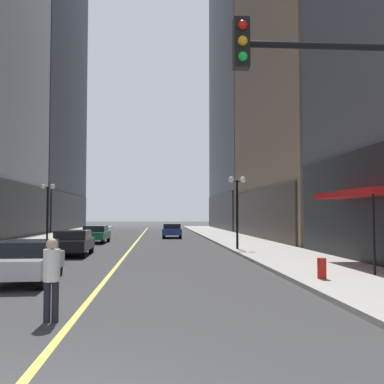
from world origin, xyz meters
The scene contains 16 objects.
ground_plane centered at (0.00, 35.00, 0.00)m, with size 200.00×200.00×0.00m, color #38383A.
sidewalk_left centered at (-8.25, 35.00, 0.07)m, with size 4.50×78.00×0.15m, color #ADA8A0.
sidewalk_right centered at (8.25, 35.00, 0.07)m, with size 4.50×78.00×0.15m, color #ADA8A0.
lane_centre_stripe centered at (0.00, 35.00, 0.00)m, with size 0.16×70.00×0.01m, color #E5D64C.
building_right_mid centered at (15.80, 34.50, 17.93)m, with size 10.81×24.00×36.02m.
building_right_far centered at (16.62, 60.00, 23.91)m, with size 12.45×26.00×48.00m.
storefront_awning_right centered at (9.69, 12.58, 2.99)m, with size 1.60×5.87×3.12m.
car_silver centered at (-2.45, 9.99, 0.72)m, with size 1.88×4.19×1.32m.
car_black centered at (-2.80, 19.61, 0.72)m, with size 1.95×4.44×1.32m.
car_green centered at (-3.05, 30.35, 0.72)m, with size 1.88×4.54×1.32m.
car_blue centered at (3.01, 37.37, 0.72)m, with size 1.89×4.37×1.32m.
pedestrian_in_white_shirt centered at (-0.41, 4.42, 0.99)m, with size 0.37×0.37×1.69m.
traffic_light_near_right centered at (5.35, 2.75, 3.74)m, with size 3.43×0.35×5.65m.
street_lamp_left_far centered at (-6.40, 29.11, 3.26)m, with size 1.06×0.36×4.43m.
street_lamp_right_mid centered at (6.40, 21.64, 3.26)m, with size 1.06×0.36×4.43m.
fire_hydrant_right centered at (6.90, 9.05, 0.40)m, with size 0.28×0.28×0.80m, color red.
Camera 1 is at (1.75, -5.09, 2.18)m, focal length 42.67 mm.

